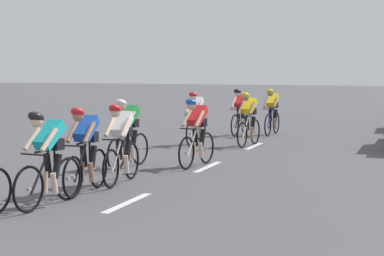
{
  "coord_description": "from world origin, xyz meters",
  "views": [
    {
      "loc": [
        4.5,
        -3.31,
        2.17
      ],
      "look_at": [
        0.52,
        7.3,
        1.1
      ],
      "focal_mm": 58.42,
      "sensor_mm": 36.0,
      "label": 1
    }
  ],
  "objects_px": {
    "cyclist_third": "(85,149)",
    "cyclist_fourth": "(121,143)",
    "cyclist_fifth": "(128,132)",
    "cyclist_eighth": "(249,118)",
    "cyclist_seventh": "(196,117)",
    "cyclist_second": "(48,157)",
    "cyclist_ninth": "(240,111)",
    "cyclist_sixth": "(196,132)",
    "cyclist_tenth": "(272,111)"
  },
  "relations": [
    {
      "from": "cyclist_second",
      "to": "cyclist_fifth",
      "type": "distance_m",
      "value": 3.97
    },
    {
      "from": "cyclist_fourth",
      "to": "cyclist_eighth",
      "type": "height_order",
      "value": "same"
    },
    {
      "from": "cyclist_third",
      "to": "cyclist_tenth",
      "type": "relative_size",
      "value": 1.0
    },
    {
      "from": "cyclist_seventh",
      "to": "cyclist_fifth",
      "type": "bearing_deg",
      "value": -88.94
    },
    {
      "from": "cyclist_eighth",
      "to": "cyclist_ninth",
      "type": "xyz_separation_m",
      "value": [
        -1.05,
        2.72,
        0.0
      ]
    },
    {
      "from": "cyclist_fourth",
      "to": "cyclist_seventh",
      "type": "relative_size",
      "value": 1.0
    },
    {
      "from": "cyclist_fifth",
      "to": "cyclist_seventh",
      "type": "bearing_deg",
      "value": 91.06
    },
    {
      "from": "cyclist_fourth",
      "to": "cyclist_eighth",
      "type": "distance_m",
      "value": 6.51
    },
    {
      "from": "cyclist_fourth",
      "to": "cyclist_fifth",
      "type": "distance_m",
      "value": 1.9
    },
    {
      "from": "cyclist_third",
      "to": "cyclist_ninth",
      "type": "height_order",
      "value": "same"
    },
    {
      "from": "cyclist_second",
      "to": "cyclist_sixth",
      "type": "bearing_deg",
      "value": 80.2
    },
    {
      "from": "cyclist_fourth",
      "to": "cyclist_fifth",
      "type": "relative_size",
      "value": 1.0
    },
    {
      "from": "cyclist_second",
      "to": "cyclist_tenth",
      "type": "relative_size",
      "value": 1.0
    },
    {
      "from": "cyclist_second",
      "to": "cyclist_fourth",
      "type": "bearing_deg",
      "value": 85.33
    },
    {
      "from": "cyclist_second",
      "to": "cyclist_seventh",
      "type": "distance_m",
      "value": 8.5
    },
    {
      "from": "cyclist_fifth",
      "to": "cyclist_second",
      "type": "bearing_deg",
      "value": -82.03
    },
    {
      "from": "cyclist_third",
      "to": "cyclist_fourth",
      "type": "relative_size",
      "value": 1.0
    },
    {
      "from": "cyclist_fifth",
      "to": "cyclist_ninth",
      "type": "distance_m",
      "value": 7.45
    },
    {
      "from": "cyclist_fifth",
      "to": "cyclist_sixth",
      "type": "height_order",
      "value": "same"
    },
    {
      "from": "cyclist_fifth",
      "to": "cyclist_eighth",
      "type": "distance_m",
      "value": 4.93
    },
    {
      "from": "cyclist_ninth",
      "to": "cyclist_seventh",
      "type": "bearing_deg",
      "value": -99.42
    },
    {
      "from": "cyclist_sixth",
      "to": "cyclist_third",
      "type": "bearing_deg",
      "value": -102.74
    },
    {
      "from": "cyclist_second",
      "to": "cyclist_tenth",
      "type": "bearing_deg",
      "value": 86.04
    },
    {
      "from": "cyclist_seventh",
      "to": "cyclist_second",
      "type": "bearing_deg",
      "value": -85.72
    },
    {
      "from": "cyclist_third",
      "to": "cyclist_eighth",
      "type": "height_order",
      "value": "same"
    },
    {
      "from": "cyclist_seventh",
      "to": "cyclist_eighth",
      "type": "xyz_separation_m",
      "value": [
        1.52,
        0.17,
        0.0
      ]
    },
    {
      "from": "cyclist_eighth",
      "to": "cyclist_tenth",
      "type": "relative_size",
      "value": 1.0
    },
    {
      "from": "cyclist_second",
      "to": "cyclist_third",
      "type": "relative_size",
      "value": 1.0
    },
    {
      "from": "cyclist_second",
      "to": "cyclist_third",
      "type": "bearing_deg",
      "value": 89.47
    },
    {
      "from": "cyclist_fourth",
      "to": "cyclist_sixth",
      "type": "distance_m",
      "value": 2.53
    },
    {
      "from": "cyclist_second",
      "to": "cyclist_ninth",
      "type": "xyz_separation_m",
      "value": [
        -0.16,
        11.37,
        0.0
      ]
    },
    {
      "from": "cyclist_third",
      "to": "cyclist_ninth",
      "type": "bearing_deg",
      "value": 90.93
    },
    {
      "from": "cyclist_second",
      "to": "cyclist_eighth",
      "type": "xyz_separation_m",
      "value": [
        0.89,
        8.65,
        0.0
      ]
    },
    {
      "from": "cyclist_third",
      "to": "cyclist_sixth",
      "type": "distance_m",
      "value": 3.58
    },
    {
      "from": "cyclist_second",
      "to": "cyclist_seventh",
      "type": "height_order",
      "value": "same"
    },
    {
      "from": "cyclist_eighth",
      "to": "cyclist_third",
      "type": "bearing_deg",
      "value": -96.68
    },
    {
      "from": "cyclist_fifth",
      "to": "cyclist_eighth",
      "type": "bearing_deg",
      "value": 73.03
    },
    {
      "from": "cyclist_third",
      "to": "cyclist_seventh",
      "type": "height_order",
      "value": "same"
    },
    {
      "from": "cyclist_seventh",
      "to": "cyclist_third",
      "type": "bearing_deg",
      "value": -84.98
    },
    {
      "from": "cyclist_seventh",
      "to": "cyclist_tenth",
      "type": "distance_m",
      "value": 3.63
    },
    {
      "from": "cyclist_fifth",
      "to": "cyclist_sixth",
      "type": "distance_m",
      "value": 1.52
    },
    {
      "from": "cyclist_fifth",
      "to": "cyclist_sixth",
      "type": "xyz_separation_m",
      "value": [
        1.35,
        0.7,
        0.0
      ]
    },
    {
      "from": "cyclist_fifth",
      "to": "cyclist_seventh",
      "type": "distance_m",
      "value": 4.55
    },
    {
      "from": "cyclist_fourth",
      "to": "cyclist_ninth",
      "type": "distance_m",
      "value": 9.2
    },
    {
      "from": "cyclist_fourth",
      "to": "cyclist_eighth",
      "type": "bearing_deg",
      "value": 83.72
    },
    {
      "from": "cyclist_third",
      "to": "cyclist_ninth",
      "type": "xyz_separation_m",
      "value": [
        -0.17,
        10.23,
        0.0
      ]
    },
    {
      "from": "cyclist_tenth",
      "to": "cyclist_fourth",
      "type": "bearing_deg",
      "value": -93.8
    },
    {
      "from": "cyclist_fifth",
      "to": "cyclist_tenth",
      "type": "height_order",
      "value": "same"
    },
    {
      "from": "cyclist_fourth",
      "to": "cyclist_sixth",
      "type": "relative_size",
      "value": 1.0
    },
    {
      "from": "cyclist_seventh",
      "to": "cyclist_ninth",
      "type": "relative_size",
      "value": 1.0
    }
  ]
}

